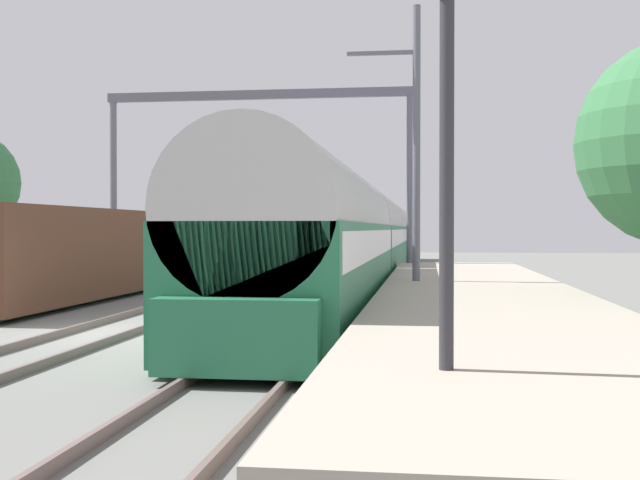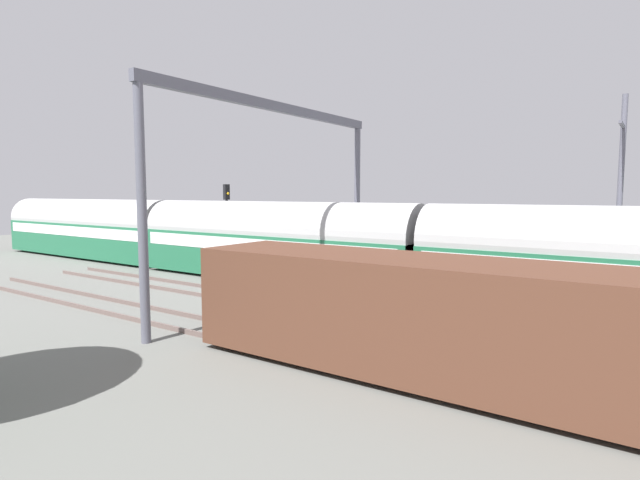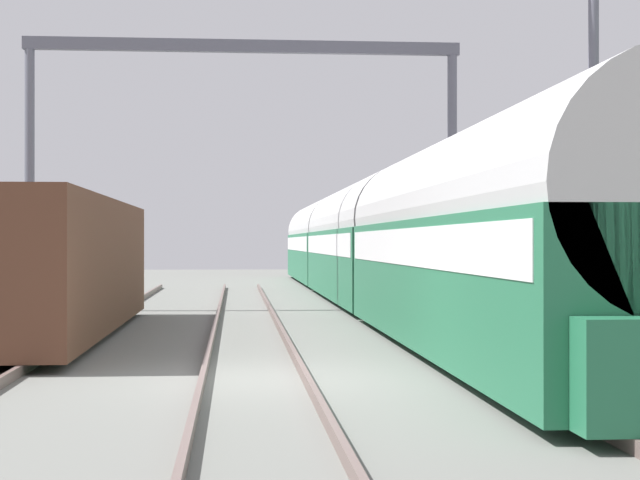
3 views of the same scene
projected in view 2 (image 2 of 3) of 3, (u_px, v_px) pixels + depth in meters
name	position (u px, v px, depth m)	size (l,w,h in m)	color
passenger_train	(272.00, 241.00, 25.11)	(2.93, 49.20, 3.82)	#236B47
freight_car	(440.00, 320.00, 11.58)	(2.80, 13.00, 2.70)	#563323
person_crossing	(330.00, 262.00, 24.54)	(0.47, 0.43, 1.73)	black
railway_signal_far	(227.00, 214.00, 29.41)	(0.36, 0.30, 4.91)	#2D2D33
catenary_gantry	(277.00, 161.00, 19.23)	(12.68, 0.28, 7.86)	slate
catenary_pole_east_mid	(619.00, 200.00, 18.49)	(1.90, 0.20, 8.00)	slate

